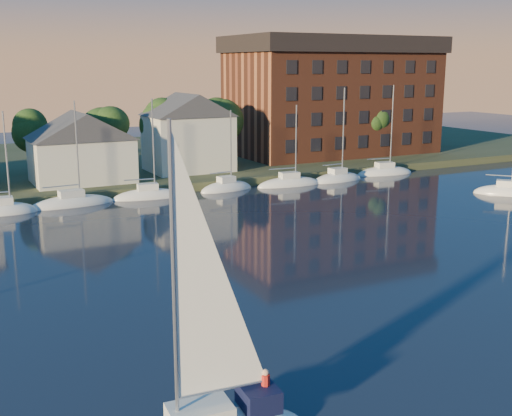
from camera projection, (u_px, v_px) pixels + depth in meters
shoreline_land at (97, 165)px, 93.18m from camera, size 160.00×50.00×2.00m
wooden_dock at (146, 193)px, 73.27m from camera, size 120.00×3.00×1.00m
clubhouse_centre at (81, 146)px, 73.77m from camera, size 11.55×8.40×8.08m
clubhouse_east at (188, 131)px, 81.61m from camera, size 10.50×8.40×9.80m
condo_block at (332, 95)px, 97.62m from camera, size 31.00×17.00×17.40m
tree_line at (133, 122)px, 82.12m from camera, size 93.40×5.40×8.90m
moored_fleet at (119, 200)px, 68.85m from camera, size 79.50×2.40×12.05m
drifting_sailboat_right at (504, 194)px, 72.23m from camera, size 6.18×6.51×10.83m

